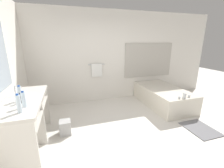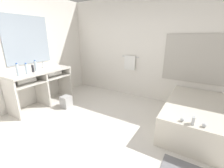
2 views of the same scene
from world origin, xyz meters
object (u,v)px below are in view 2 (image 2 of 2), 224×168
(water_bottle_1, at_px, (36,66))
(waste_bin, at_px, (66,102))
(water_bottle_2, at_px, (18,70))
(water_bottle_3, at_px, (27,69))
(soap_dispenser, at_px, (33,68))
(bathtub, at_px, (194,114))

(water_bottle_1, relative_size, waste_bin, 0.88)
(water_bottle_1, relative_size, water_bottle_2, 0.96)
(water_bottle_1, distance_m, water_bottle_3, 0.31)
(water_bottle_3, xyz_separation_m, waste_bin, (0.50, 0.56, -0.88))
(soap_dispenser, bearing_deg, water_bottle_3, -68.06)
(bathtub, relative_size, water_bottle_3, 7.49)
(water_bottle_1, bearing_deg, bathtub, 15.48)
(water_bottle_1, height_order, waste_bin, water_bottle_1)
(bathtub, bearing_deg, soap_dispenser, -162.77)
(water_bottle_1, height_order, soap_dispenser, water_bottle_1)
(bathtub, relative_size, waste_bin, 6.31)
(bathtub, height_order, water_bottle_2, water_bottle_2)
(water_bottle_3, bearing_deg, soap_dispenser, 111.94)
(bathtub, distance_m, soap_dispenser, 3.57)
(water_bottle_2, bearing_deg, soap_dispenser, 98.86)
(soap_dispenser, height_order, waste_bin, soap_dispenser)
(water_bottle_3, distance_m, waste_bin, 1.16)
(bathtub, xyz_separation_m, water_bottle_2, (-3.29, -1.40, 0.76))
(soap_dispenser, bearing_deg, waste_bin, 32.75)
(water_bottle_1, distance_m, soap_dispenser, 0.11)
(water_bottle_2, height_order, soap_dispenser, water_bottle_2)
(water_bottle_3, height_order, soap_dispenser, water_bottle_3)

